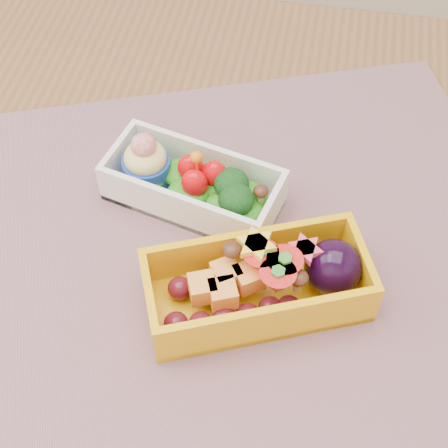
% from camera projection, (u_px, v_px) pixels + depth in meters
% --- Properties ---
extents(table, '(1.20, 0.80, 0.75)m').
position_uv_depth(table, '(259.00, 323.00, 0.68)').
color(table, brown).
rests_on(table, ground).
extents(placemat, '(0.69, 0.61, 0.00)m').
position_uv_depth(placemat, '(215.00, 253.00, 0.61)').
color(placemat, '#94666B').
rests_on(placemat, table).
extents(bento_white, '(0.17, 0.11, 0.07)m').
position_uv_depth(bento_white, '(192.00, 184.00, 0.62)').
color(bento_white, white).
rests_on(bento_white, placemat).
extents(bento_yellow, '(0.20, 0.15, 0.06)m').
position_uv_depth(bento_yellow, '(262.00, 283.00, 0.55)').
color(bento_yellow, '#EEA80C').
rests_on(bento_yellow, placemat).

